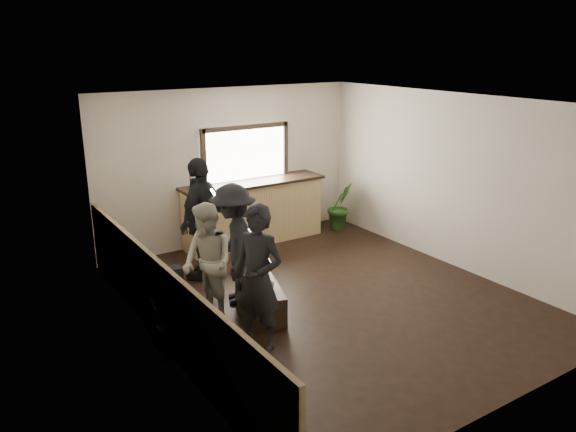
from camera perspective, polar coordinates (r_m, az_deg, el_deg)
ground at (r=8.22m, az=4.08°, el=-8.28°), size 5.00×6.00×0.01m
room_shell at (r=7.30m, az=-0.31°, el=0.79°), size 5.01×6.01×2.80m
bar_counter at (r=10.27m, az=-3.54°, el=0.80°), size 2.70×0.68×2.13m
sofa at (r=7.61m, az=-11.74°, el=-8.44°), size 0.99×2.03×0.57m
coffee_table at (r=7.63m, az=-2.85°, el=-8.64°), size 0.78×1.05×0.42m
cup_a at (r=7.66m, az=-3.90°, el=-6.47°), size 0.14×0.14×0.09m
cup_b at (r=7.47m, az=-1.73°, el=-7.08°), size 0.10×0.10×0.09m
potted_plant at (r=11.04m, az=5.32°, el=1.03°), size 0.53×0.43×0.94m
person_a at (r=6.62m, az=-3.07°, el=-6.35°), size 0.67×0.77×1.78m
person_b at (r=7.39m, az=-8.16°, el=-4.74°), size 0.68×0.83×1.58m
person_c at (r=7.82m, az=-5.55°, el=-2.88°), size 1.02×1.27×1.71m
person_d at (r=8.68m, az=-8.77°, el=-0.29°), size 1.18×1.04×1.91m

